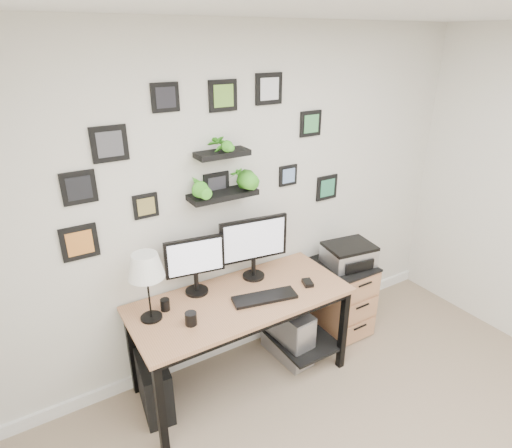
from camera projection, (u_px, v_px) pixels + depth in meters
room at (254, 334)px, 3.80m from camera, size 4.00×4.00×4.00m
desk at (243, 308)px, 3.19m from camera, size 1.60×0.70×0.75m
monitor_left at (195, 262)px, 3.05m from camera, size 0.43×0.19×0.44m
monitor_right at (254, 243)px, 3.23m from camera, size 0.54×0.20×0.50m
keyboard at (265, 297)px, 3.07m from camera, size 0.48×0.24×0.02m
mouse at (308, 283)px, 3.25m from camera, size 0.09×0.12×0.03m
table_lamp at (146, 268)px, 2.71m from camera, size 0.24×0.24×0.48m
mug at (191, 319)px, 2.79m from camera, size 0.08×0.08×0.09m
pen_cup at (165, 305)px, 2.94m from camera, size 0.07×0.07×0.08m
pc_tower_black at (154, 385)px, 3.04m from camera, size 0.24×0.44×0.42m
pc_tower_grey at (288, 333)px, 3.54m from camera, size 0.24×0.48×0.47m
file_cabinet at (341, 296)px, 3.85m from camera, size 0.43×0.53×0.67m
printer at (349, 254)px, 3.68m from camera, size 0.44×0.38×0.18m
wall_decor at (219, 165)px, 2.96m from camera, size 2.24×0.18×1.07m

